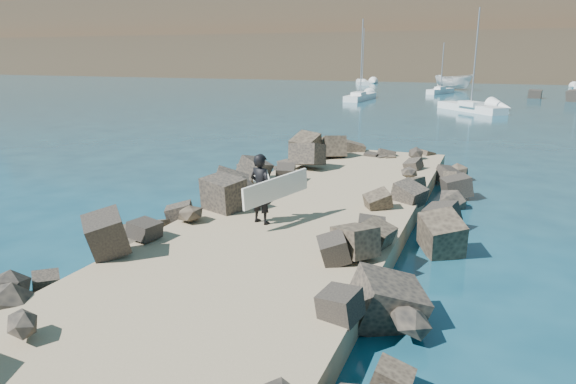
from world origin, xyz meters
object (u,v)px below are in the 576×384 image
surfboard_resting (259,172)px  boat_imported (453,82)px  surfer_with_board (263,189)px  sailboat_b (440,91)px

surfboard_resting → boat_imported: (1.34, 66.76, 0.14)m
surfer_with_board → surfboard_resting: bearing=116.5°
surfboard_resting → sailboat_b: size_ratio=0.32×
surfboard_resting → sailboat_b: bearing=59.4°
boat_imported → surfer_with_board: size_ratio=2.72×
boat_imported → sailboat_b: bearing=-162.5°
boat_imported → sailboat_b: (-0.92, -9.14, -0.83)m
surfer_with_board → sailboat_b: (-1.54, 61.55, -1.22)m
surfboard_resting → surfer_with_board: surfer_with_board is taller
surfer_with_board → sailboat_b: sailboat_b is taller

